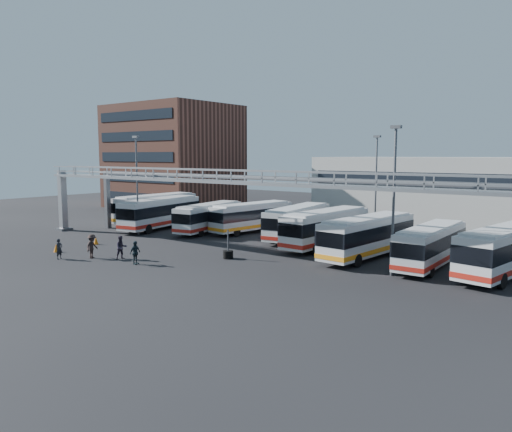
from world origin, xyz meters
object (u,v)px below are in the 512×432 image
Objects in this scene: bus_4 at (298,221)px; pedestrian_c at (92,246)px; pedestrian_b at (121,247)px; bus_5 at (326,227)px; bus_0 at (156,207)px; pedestrian_a at (59,249)px; pedestrian_d at (135,253)px; light_pole_left at (137,180)px; bus_3 at (252,216)px; cone_right at (96,241)px; bus_7 at (431,244)px; light_pole_back at (376,180)px; bus_6 at (368,235)px; tire_stack at (228,254)px; light_pole_mid at (394,193)px; bus_1 at (161,212)px; bus_8 at (506,249)px; cone_left at (56,248)px; bus_2 at (209,216)px.

bus_4 is 5.62× the size of pedestrian_c.
bus_5 is at bearing -15.80° from pedestrian_b.
bus_0 reaches higher than pedestrian_a.
pedestrian_c reaches higher than pedestrian_d.
pedestrian_c is at bearing -58.24° from pedestrian_a.
light_pole_left reaches higher than bus_3.
pedestrian_a is at bearing -63.19° from bus_0.
cone_right is (-7.28, 2.68, -0.57)m from pedestrian_b.
light_pole_left is 1.00× the size of bus_7.
bus_7 is at bearing -49.22° from light_pole_back.
light_pole_left is 13.72m from pedestrian_a.
pedestrian_a is at bearing -136.77° from bus_6.
bus_4 reaches higher than tire_stack.
bus_7 is at bearing 73.84° from light_pole_mid.
light_pole_back is at bearing 41.37° from bus_4.
light_pole_back reaches higher than pedestrian_a.
light_pole_back is 11.92m from bus_6.
bus_5 is (20.33, 1.46, -0.07)m from bus_1.
pedestrian_b is (8.71, -8.82, -4.80)m from light_pole_left.
bus_8 is (10.11, 0.06, 0.02)m from bus_6.
bus_5 is at bearing 33.76° from cone_right.
bus_5 is at bearing 165.73° from bus_7.
bus_4 is at bearing 156.80° from bus_5.
bus_7 is 22.10m from pedestrian_d.
cone_left is (-27.32, -13.71, -1.35)m from bus_7.
pedestrian_c reaches higher than cone_left.
bus_4 is at bearing 54.93° from cone_left.
pedestrian_c is 0.84× the size of tire_stack.
light_pole_back is 1.00× the size of bus_7.
light_pole_left is 29.70m from bus_7.
light_pole_mid is at bearing -107.23° from bus_7.
bus_5 is (10.79, -2.97, 0.11)m from bus_3.
pedestrian_a is at bearing -26.37° from cone_left.
bus_4 is (10.10, 1.95, 0.10)m from bus_2.
pedestrian_d is at bearing -57.62° from bus_1.
bus_8 is at bearing -20.40° from bus_4.
bus_6 is 5.12m from bus_7.
pedestrian_a is (4.83, -11.87, -4.90)m from light_pole_left.
bus_7 reaches higher than pedestrian_a.
bus_4 is (6.41, -0.84, 0.06)m from bus_3.
light_pole_mid is 19.43m from pedestrian_d.
pedestrian_d is (2.47, -0.61, -0.03)m from pedestrian_b.
bus_7 is at bearing -71.21° from pedestrian_a.
cone_right is (1.43, -6.15, -5.37)m from light_pole_left.
pedestrian_d is at bearing -153.39° from light_pole_mid.
light_pole_mid is at bearing -41.67° from bus_4.
light_pole_left is 4.37× the size of tire_stack.
bus_1 is at bearing 106.43° from light_pole_left.
bus_0 reaches higher than bus_8.
pedestrian_d is (6.34, 2.44, 0.07)m from pedestrian_a.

